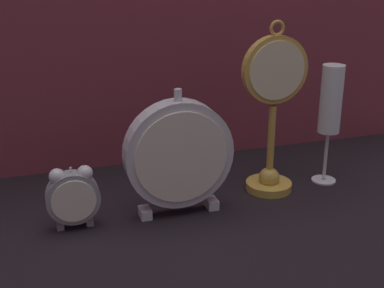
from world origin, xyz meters
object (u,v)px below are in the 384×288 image
at_px(pocket_watch_on_stand, 273,115).
at_px(alarm_clock_twin_bell, 73,195).
at_px(champagne_flute, 330,107).
at_px(mantel_clock_silver, 179,155).

bearing_deg(pocket_watch_on_stand, alarm_clock_twin_bell, -174.00).
xyz_separation_m(pocket_watch_on_stand, alarm_clock_twin_bell, (-0.39, -0.04, -0.09)).
height_order(alarm_clock_twin_bell, champagne_flute, champagne_flute).
bearing_deg(pocket_watch_on_stand, mantel_clock_silver, -168.19).
xyz_separation_m(alarm_clock_twin_bell, champagne_flute, (0.52, 0.04, 0.10)).
distance_m(mantel_clock_silver, champagne_flute, 0.34).
xyz_separation_m(pocket_watch_on_stand, champagne_flute, (0.13, 0.00, 0.00)).
bearing_deg(alarm_clock_twin_bell, pocket_watch_on_stand, 6.00).
relative_size(pocket_watch_on_stand, alarm_clock_twin_bell, 2.96).
distance_m(pocket_watch_on_stand, mantel_clock_silver, 0.21).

